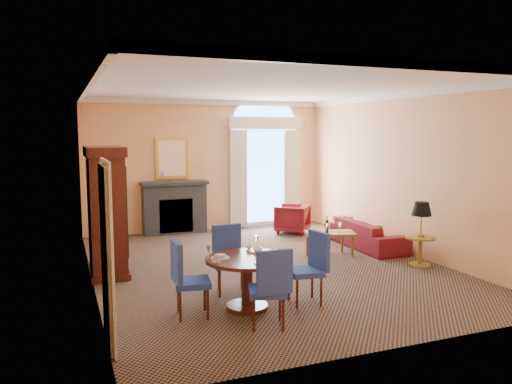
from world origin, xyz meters
name	(u,v)px	position (x,y,z in m)	size (l,w,h in m)	color
ground	(266,266)	(0.00, 0.00, 0.00)	(7.50, 7.50, 0.00)	#121E3B
room_envelope	(252,127)	(-0.03, 0.67, 2.51)	(6.04, 7.52, 3.45)	#FCB778
armoire	(106,214)	(-2.72, 0.51, 1.05)	(0.63, 1.11, 2.18)	#3C160D
dining_table	(247,271)	(-1.10, -1.94, 0.53)	(1.15, 1.15, 0.92)	#3C160D
dining_chair_north	(229,254)	(-1.09, -1.13, 0.58)	(0.56, 0.56, 1.02)	#264198
dining_chair_south	(271,283)	(-1.08, -2.72, 0.58)	(0.57, 0.57, 1.02)	#264198
dining_chair_east	(312,263)	(-0.15, -2.03, 0.58)	(0.52, 0.51, 1.02)	#264198
dining_chair_west	(185,274)	(-1.96, -1.94, 0.58)	(0.52, 0.52, 1.02)	#264198
sofa	(368,234)	(2.55, 0.54, 0.29)	(1.97, 0.77, 0.58)	maroon
armchair	(292,219)	(1.75, 2.54, 0.34)	(0.73, 0.76, 0.69)	maroon
coffee_table	(330,234)	(1.44, 0.21, 0.44)	(1.06, 0.79, 0.80)	olive
side_table	(421,226)	(2.60, -1.03, 0.75)	(0.54, 0.54, 1.15)	olive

